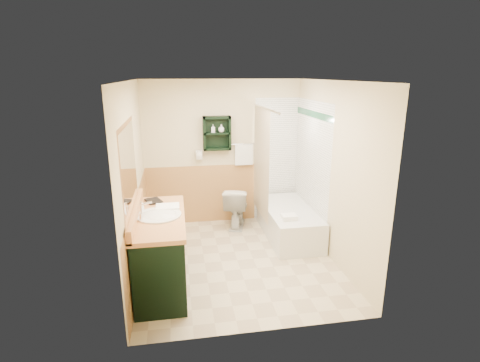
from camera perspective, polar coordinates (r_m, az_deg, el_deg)
name	(u,v)px	position (r m, az deg, el deg)	size (l,w,h in m)	color
floor	(237,260)	(5.28, -0.42, -11.96)	(3.00, 3.00, 0.00)	beige
back_wall	(222,153)	(6.30, -2.69, 4.32)	(2.60, 0.04, 2.40)	beige
left_wall	(132,181)	(4.81, -16.16, -0.05)	(0.04, 3.00, 2.40)	beige
right_wall	(333,172)	(5.21, 14.05, 1.32)	(0.04, 3.00, 2.40)	beige
ceiling	(237,79)	(4.66, -0.48, 15.30)	(2.60, 3.00, 0.04)	white
wainscot_left	(139,233)	(5.04, -15.14, -7.70)	(2.98, 2.98, 1.00)	tan
wainscot_back	(223,193)	(6.44, -2.57, -1.85)	(2.58, 2.58, 1.00)	tan
mirror_frame	(129,168)	(4.20, -16.56, 1.85)	(1.30, 1.30, 1.00)	#985F32
mirror_glass	(129,168)	(4.20, -16.50, 1.85)	(1.20, 1.20, 0.90)	white
tile_right	(311,169)	(5.90, 10.72, 1.74)	(1.50, 1.50, 2.10)	white
tile_back	(282,160)	(6.49, 6.41, 3.23)	(0.95, 0.95, 2.10)	white
tile_accent	(313,114)	(5.75, 11.07, 9.97)	(1.50, 1.50, 0.10)	#154C2F
wall_shelf	(217,133)	(6.11, -3.54, 7.28)	(0.45, 0.15, 0.55)	black
hair_dryer	(199,155)	(6.18, -6.28, 4.00)	(0.10, 0.24, 0.18)	white
towel_bar	(244,144)	(6.25, 0.57, 5.65)	(0.40, 0.06, 0.40)	white
curtain_rod	(265,108)	(5.52, 3.78, 11.03)	(0.03, 0.03, 1.60)	silver
shower_curtain	(261,162)	(5.83, 3.23, 2.83)	(1.05, 1.05, 1.70)	#BDAC8F
vanity	(161,251)	(4.62, -11.95, -10.42)	(0.59, 1.42, 0.90)	black
bathtub	(289,222)	(5.95, 7.42, -6.26)	(0.70, 1.50, 0.47)	silver
toilet	(236,207)	(6.26, -0.56, -3.96)	(0.38, 0.69, 0.67)	silver
counter_towel	(168,207)	(4.63, -10.97, -3.94)	(0.28, 0.22, 0.04)	white
vanity_book	(146,194)	(4.86, -14.11, -1.94)	(0.18, 0.02, 0.24)	black
tub_towel	(289,217)	(5.42, 7.49, -5.48)	(0.21, 0.18, 0.07)	white
soap_bottle_a	(213,131)	(6.09, -4.11, 7.66)	(0.06, 0.13, 0.06)	silver
soap_bottle_b	(221,129)	(6.11, -2.86, 7.89)	(0.10, 0.13, 0.10)	silver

